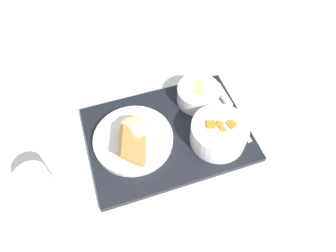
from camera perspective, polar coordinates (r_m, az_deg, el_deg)
name	(u,v)px	position (r m, az deg, el deg)	size (l,w,h in m)	color
ground_plane	(168,136)	(0.79, 0.00, -1.85)	(4.00, 4.00, 0.00)	silver
serving_tray	(168,134)	(0.78, 0.00, -1.55)	(0.44, 0.33, 0.02)	black
bowl_salad	(219,133)	(0.75, 9.68, -1.24)	(0.14, 0.14, 0.07)	white
bowl_soup	(198,93)	(0.82, 5.79, 6.21)	(0.12, 0.12, 0.05)	white
plate_main	(133,137)	(0.75, -6.62, -2.13)	(0.20, 0.20, 0.08)	white
knife	(225,100)	(0.85, 10.86, 4.89)	(0.02, 0.20, 0.02)	silver
spoon	(224,110)	(0.83, 10.69, 2.99)	(0.03, 0.16, 0.01)	silver
glass_water	(37,185)	(0.75, -23.70, -10.31)	(0.08, 0.08, 0.09)	silver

